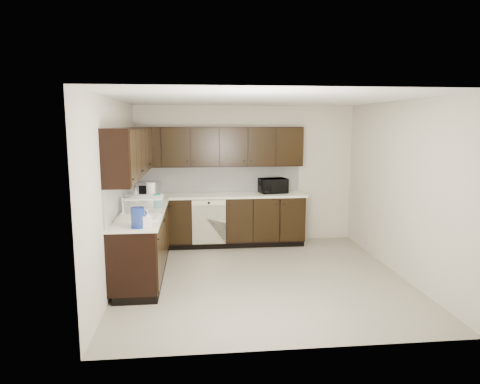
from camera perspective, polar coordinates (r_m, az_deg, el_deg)
name	(u,v)px	position (r m, az deg, el deg)	size (l,w,h in m)	color
floor	(261,277)	(6.25, 2.88, -11.26)	(4.00, 4.00, 0.00)	gray
ceiling	(263,99)	(5.87, 3.07, 12.27)	(4.00, 4.00, 0.00)	white
wall_back	(245,174)	(7.90, 0.73, 2.37)	(4.00, 0.02, 2.50)	beige
wall_left	(115,193)	(5.96, -16.37, -0.18)	(0.02, 4.00, 2.50)	beige
wall_right	(400,189)	(6.55, 20.53, 0.40)	(0.02, 4.00, 2.50)	beige
wall_front	(296,224)	(4.01, 7.41, -4.28)	(4.00, 0.02, 2.50)	beige
lower_cabinets	(191,232)	(7.12, -6.55, -5.28)	(3.00, 2.80, 0.90)	black
countertop	(190,202)	(7.01, -6.64, -1.27)	(3.03, 2.83, 0.04)	silver
backsplash	(178,184)	(7.18, -8.33, 1.04)	(3.00, 2.80, 0.48)	white
upper_cabinets	(184,149)	(7.01, -7.53, 5.71)	(3.00, 2.80, 0.70)	black
dishwasher	(209,219)	(7.38, -4.16, -3.67)	(0.58, 0.04, 0.78)	beige
sink	(140,220)	(5.97, -13.22, -3.65)	(0.54, 0.82, 0.42)	beige
microwave	(273,186)	(7.72, 4.43, 0.85)	(0.48, 0.32, 0.26)	black
soap_bottle_a	(147,219)	(5.25, -12.28, -3.51)	(0.10, 0.10, 0.21)	gray
soap_bottle_b	(136,195)	(6.90, -13.74, -0.42)	(0.10, 0.10, 0.25)	gray
toaster_oven	(148,189)	(7.66, -12.16, 0.45)	(0.35, 0.26, 0.22)	#BCBCBE
storage_bin	(143,205)	(6.19, -12.76, -1.65)	(0.52, 0.39, 0.21)	silver
blue_pitcher	(138,218)	(5.26, -13.47, -3.34)	(0.16, 0.16, 0.25)	navy
teal_tumbler	(157,202)	(6.33, -11.00, -1.27)	(0.10, 0.10, 0.23)	#0C828A
paper_towel_roll	(151,192)	(6.96, -11.81, -0.02)	(0.14, 0.14, 0.31)	white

